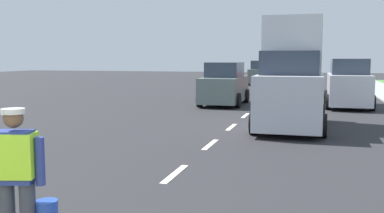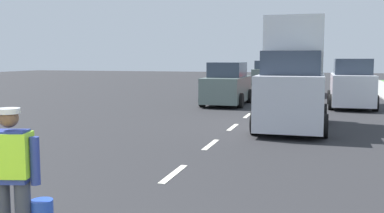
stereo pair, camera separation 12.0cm
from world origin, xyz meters
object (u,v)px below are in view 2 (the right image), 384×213
at_px(car_oncoming_second, 227,85).
at_px(car_outgoing_far, 303,80).
at_px(delivery_truck, 293,78).
at_px(car_parked_far, 352,85).
at_px(car_oncoming_third, 265,73).
at_px(road_worker, 13,173).

bearing_deg(car_oncoming_second, car_outgoing_far, 63.61).
xyz_separation_m(delivery_truck, car_parked_far, (2.21, 6.80, -0.58)).
bearing_deg(car_oncoming_second, delivery_truck, -61.36).
relative_size(car_oncoming_third, car_oncoming_second, 1.04).
bearing_deg(car_outgoing_far, road_worker, -95.86).
bearing_deg(car_outgoing_far, car_oncoming_third, 109.20).
distance_m(road_worker, car_outgoing_far, 23.36).
relative_size(road_worker, car_oncoming_third, 0.39).
bearing_deg(car_oncoming_third, car_parked_far, -70.25).
bearing_deg(car_parked_far, delivery_truck, -108.02).
height_order(delivery_truck, car_oncoming_second, delivery_truck).
distance_m(car_parked_far, car_outgoing_far, 6.63).
height_order(road_worker, delivery_truck, delivery_truck).
xyz_separation_m(delivery_truck, car_oncoming_second, (-3.45, 6.31, -0.66)).
bearing_deg(delivery_truck, car_oncoming_third, 99.01).
height_order(delivery_truck, car_outgoing_far, delivery_truck).
distance_m(road_worker, delivery_truck, 10.56).
xyz_separation_m(car_parked_far, car_outgoing_far, (-2.34, 6.21, -0.10)).
height_order(car_oncoming_second, car_parked_far, car_parked_far).
height_order(road_worker, car_parked_far, car_parked_far).
xyz_separation_m(road_worker, car_parked_far, (4.72, 17.04, 0.10)).
distance_m(car_oncoming_third, car_outgoing_far, 10.83).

